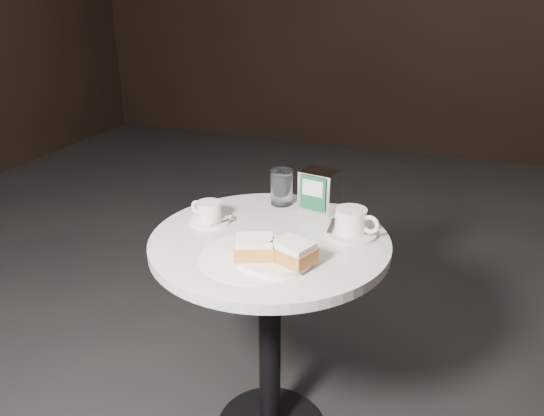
{
  "coord_description": "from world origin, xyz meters",
  "views": [
    {
      "loc": [
        0.48,
        -1.3,
        1.43
      ],
      "look_at": [
        0.0,
        0.02,
        0.83
      ],
      "focal_mm": 35.0,
      "sensor_mm": 36.0,
      "label": 1
    }
  ],
  "objects": [
    {
      "name": "coffee_cup_left",
      "position": [
        -0.21,
        0.04,
        0.77
      ],
      "size": [
        0.15,
        0.15,
        0.07
      ],
      "rotation": [
        0.0,
        0.0,
        -0.24
      ],
      "color": "white",
      "rests_on": "cafe_table"
    },
    {
      "name": "napkin_dispenser",
      "position": [
        0.08,
        0.25,
        0.81
      ],
      "size": [
        0.13,
        0.11,
        0.13
      ],
      "rotation": [
        0.0,
        0.0,
        -0.19
      ],
      "color": "silver",
      "rests_on": "cafe_table"
    },
    {
      "name": "coffee_cup_right",
      "position": [
        0.22,
        0.1,
        0.78
      ],
      "size": [
        0.18,
        0.18,
        0.08
      ],
      "rotation": [
        0.0,
        0.0,
        -0.18
      ],
      "color": "beige",
      "rests_on": "cafe_table"
    },
    {
      "name": "water_glass_right",
      "position": [
        0.05,
        0.26,
        0.8
      ],
      "size": [
        0.08,
        0.08,
        0.11
      ],
      "rotation": [
        0.0,
        0.0,
        -0.27
      ],
      "color": "silver",
      "rests_on": "cafe_table"
    },
    {
      "name": "water_glass_left",
      "position": [
        -0.05,
        0.25,
        0.8
      ],
      "size": [
        0.09,
        0.09,
        0.12
      ],
      "rotation": [
        0.0,
        0.0,
        -0.22
      ],
      "color": "silver",
      "rests_on": "cafe_table"
    },
    {
      "name": "sugar_spill",
      "position": [
        0.0,
        -0.13,
        0.75
      ],
      "size": [
        0.36,
        0.36,
        0.0
      ],
      "primitive_type": "cylinder",
      "rotation": [
        0.0,
        0.0,
        -0.25
      ],
      "color": "white",
      "rests_on": "cafe_table"
    },
    {
      "name": "cafe_table",
      "position": [
        0.0,
        0.0,
        0.55
      ],
      "size": [
        0.7,
        0.7,
        0.74
      ],
      "color": "black",
      "rests_on": "ground"
    },
    {
      "name": "beignet_plate",
      "position": [
        0.06,
        -0.13,
        0.77
      ],
      "size": [
        0.23,
        0.22,
        0.07
      ],
      "rotation": [
        0.0,
        0.0,
        0.06
      ],
      "color": "white",
      "rests_on": "cafe_table"
    }
  ]
}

